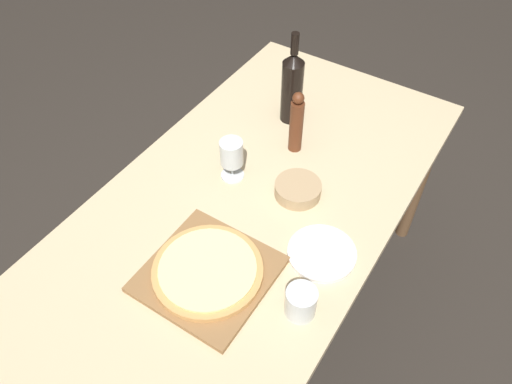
# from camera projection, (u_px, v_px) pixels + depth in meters

# --- Properties ---
(ground_plane) EXTENTS (12.00, 12.00, 0.00)m
(ground_plane) POSITION_uv_depth(u_px,v_px,m) (251.00, 316.00, 2.19)
(ground_plane) COLOR #2D2823
(dining_table) EXTENTS (0.89, 1.71, 0.77)m
(dining_table) POSITION_uv_depth(u_px,v_px,m) (250.00, 217.00, 1.69)
(dining_table) COLOR #CCB78E
(dining_table) RESTS_ON ground_plane
(cutting_board) EXTENTS (0.34, 0.34, 0.02)m
(cutting_board) POSITION_uv_depth(u_px,v_px,m) (208.00, 274.00, 1.42)
(cutting_board) COLOR olive
(cutting_board) RESTS_ON dining_table
(pizza) EXTENTS (0.32, 0.32, 0.02)m
(pizza) POSITION_uv_depth(u_px,v_px,m) (208.00, 270.00, 1.40)
(pizza) COLOR tan
(pizza) RESTS_ON cutting_board
(wine_bottle) EXTENTS (0.08, 0.08, 0.36)m
(wine_bottle) POSITION_uv_depth(u_px,v_px,m) (292.00, 86.00, 1.79)
(wine_bottle) COLOR black
(wine_bottle) RESTS_ON dining_table
(pepper_mill) EXTENTS (0.05, 0.05, 0.24)m
(pepper_mill) POSITION_uv_depth(u_px,v_px,m) (296.00, 123.00, 1.70)
(pepper_mill) COLOR #5B2D19
(pepper_mill) RESTS_ON dining_table
(wine_glass) EXTENTS (0.08, 0.08, 0.15)m
(wine_glass) POSITION_uv_depth(u_px,v_px,m) (232.00, 154.00, 1.62)
(wine_glass) COLOR silver
(wine_glass) RESTS_ON dining_table
(small_bowl) EXTENTS (0.15, 0.15, 0.05)m
(small_bowl) POSITION_uv_depth(u_px,v_px,m) (298.00, 189.00, 1.62)
(small_bowl) COLOR tan
(small_bowl) RESTS_ON dining_table
(drinking_tumbler) EXTENTS (0.09, 0.09, 0.09)m
(drinking_tumbler) POSITION_uv_depth(u_px,v_px,m) (301.00, 302.00, 1.32)
(drinking_tumbler) COLOR silver
(drinking_tumbler) RESTS_ON dining_table
(dinner_plate) EXTENTS (0.20, 0.20, 0.01)m
(dinner_plate) POSITION_uv_depth(u_px,v_px,m) (322.00, 253.00, 1.47)
(dinner_plate) COLOR white
(dinner_plate) RESTS_ON dining_table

